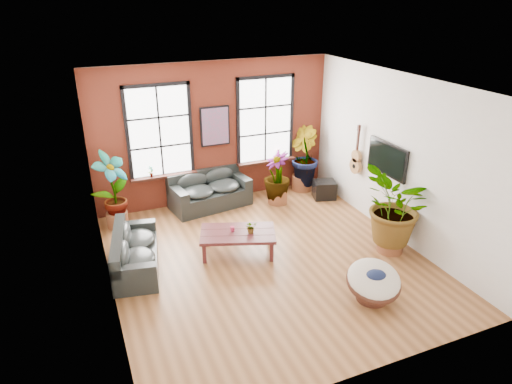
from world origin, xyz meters
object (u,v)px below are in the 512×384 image
sofa_left (133,253)px  coffee_table (238,235)px  sofa_back (209,191)px  papasan_chair (374,282)px

sofa_left → coffee_table: sofa_left is taller
coffee_table → sofa_back: bearing=106.7°
coffee_table → papasan_chair: (1.62, -2.36, -0.06)m
sofa_back → coffee_table: 2.43m
sofa_back → sofa_left: size_ratio=1.02×
sofa_back → papasan_chair: sofa_back is taller
sofa_back → coffee_table: size_ratio=1.20×
sofa_left → papasan_chair: sofa_left is taller
sofa_left → coffee_table: 2.08m
sofa_back → sofa_left: 3.09m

